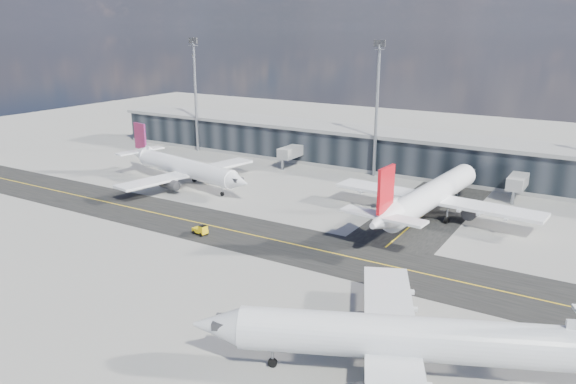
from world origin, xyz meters
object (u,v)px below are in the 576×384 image
airliner_redtail (431,196)px  service_van (407,204)px  airliner_near (411,339)px  baggage_tug (201,230)px  airliner_af (184,168)px

airliner_redtail → service_van: airliner_redtail is taller
airliner_redtail → airliner_near: size_ratio=1.09×
baggage_tug → service_van: size_ratio=0.52×
airliner_redtail → service_van: (-5.45, 3.88, -3.43)m
baggage_tug → airliner_near: bearing=76.1°
airliner_af → baggage_tug: bearing=57.5°
baggage_tug → airliner_redtail: bearing=143.7°
airliner_near → airliner_af: bearing=33.5°
airliner_af → airliner_redtail: bearing=107.3°
airliner_af → baggage_tug: size_ratio=13.28×
baggage_tug → service_van: bearing=153.7°
airliner_redtail → airliner_near: airliner_redtail is taller
airliner_redtail → baggage_tug: 38.70m
airliner_af → baggage_tug: airliner_af is taller
baggage_tug → airliner_af: bearing=-122.8°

